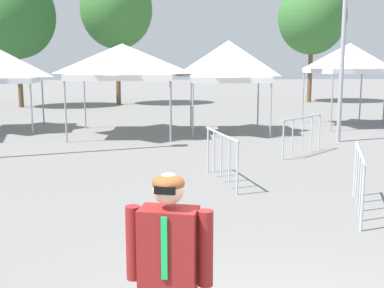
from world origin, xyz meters
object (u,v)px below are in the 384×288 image
Objects in this scene: canopy_tent_far_right at (122,62)px; tree_behind_tents_center at (116,9)px; canopy_tent_behind_left at (350,58)px; tree_behind_tents_right at (312,17)px; tree_behind_tents_left at (16,16)px; crowd_barrier_by_lift at (303,128)px; person_foreground at (169,272)px; canopy_tent_center at (228,61)px; crowd_barrier_mid_lot at (359,169)px; crowd_barrier_near_person at (221,148)px.

tree_behind_tents_center reaches higher than canopy_tent_far_right.
tree_behind_tents_right reaches higher than canopy_tent_behind_left.
tree_behind_tents_left reaches higher than crowd_barrier_by_lift.
person_foreground is at bearing -111.25° from tree_behind_tents_right.
tree_behind_tents_right reaches higher than tree_behind_tents_left.
tree_behind_tents_center reaches higher than person_foreground.
canopy_tent_far_right is 1.12× the size of canopy_tent_center.
canopy_tent_behind_left is at bearing -48.95° from tree_behind_tents_center.
tree_behind_tents_left is at bearing 126.15° from crowd_barrier_by_lift.
tree_behind_tents_center is (-0.85, 12.75, 3.13)m from canopy_tent_far_right.
canopy_tent_behind_left is (8.94, 1.50, 0.13)m from canopy_tent_far_right.
canopy_tent_center is 5.05m from crowd_barrier_by_lift.
person_foreground reaches higher than crowd_barrier_by_lift.
tree_behind_tents_right is (7.70, 13.19, 2.82)m from canopy_tent_center.
canopy_tent_far_right reaches higher than crowd_barrier_by_lift.
person_foreground is (-2.89, -14.04, -1.57)m from canopy_tent_center.
canopy_tent_center reaches higher than person_foreground.
crowd_barrier_mid_lot is (-0.74, -5.18, 0.00)m from crowd_barrier_by_lift.
canopy_tent_behind_left reaches higher than person_foreground.
canopy_tent_behind_left is 0.43× the size of tree_behind_tents_right.
tree_behind_tents_right is at bearing 6.22° from tree_behind_tents_left.
canopy_tent_center is (3.80, 0.15, 0.01)m from canopy_tent_far_right.
tree_behind_tents_right is 0.96× the size of tree_behind_tents_center.
tree_behind_tents_left is (-10.18, 11.24, 2.56)m from canopy_tent_center.
canopy_tent_far_right reaches higher than person_foreground.
crowd_barrier_near_person is (8.75, -18.68, -4.41)m from tree_behind_tents_left.
tree_behind_tents_right is at bearing 77.80° from canopy_tent_behind_left.
crowd_barrier_near_person is at bearing 77.61° from person_foreground.
tree_behind_tents_right is 23.04m from crowd_barrier_near_person.
tree_behind_tents_center is 5.10× the size of crowd_barrier_by_lift.
crowd_barrier_near_person is (-2.76, -2.93, 0.00)m from crowd_barrier_by_lift.
person_foreground is 10.42m from crowd_barrier_by_lift.
canopy_tent_center is at bearing 78.38° from person_foreground.
canopy_tent_center is 7.80m from crowd_barrier_near_person.
crowd_barrier_by_lift is at bearing -70.75° from tree_behind_tents_center.
tree_behind_tents_left is 21.09m from crowd_barrier_near_person.
crowd_barrier_mid_lot is at bearing -76.79° from tree_behind_tents_center.
canopy_tent_far_right is at bearing 107.97° from crowd_barrier_near_person.
tree_behind_tents_right is 17.99m from tree_behind_tents_left.
tree_behind_tents_center reaches higher than tree_behind_tents_left.
canopy_tent_center is at bearing 93.43° from crowd_barrier_mid_lot.
tree_behind_tents_center is 18.79m from crowd_barrier_by_lift.
tree_behind_tents_left reaches higher than crowd_barrier_mid_lot.
tree_behind_tents_right is 3.75× the size of crowd_barrier_near_person.
canopy_tent_far_right is 1.13× the size of canopy_tent_behind_left.
tree_behind_tents_left is 0.93× the size of tree_behind_tents_center.
canopy_tent_far_right is 2.10× the size of person_foreground.
canopy_tent_far_right is at bearing -130.77° from tree_behind_tents_right.
tree_behind_tents_center is at bearing 93.79° from person_foreground.
tree_behind_tents_right is at bearing 70.18° from crowd_barrier_by_lift.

